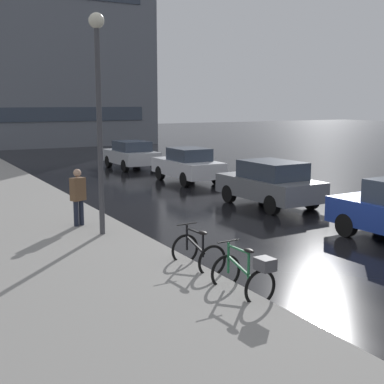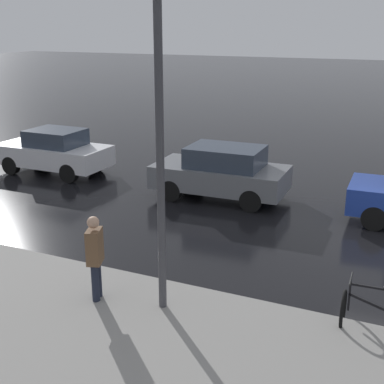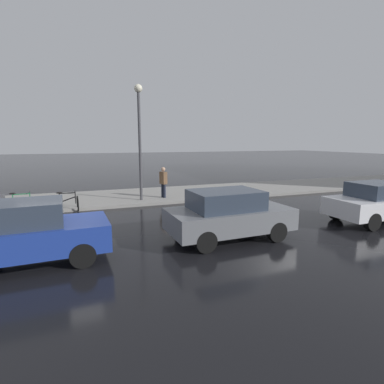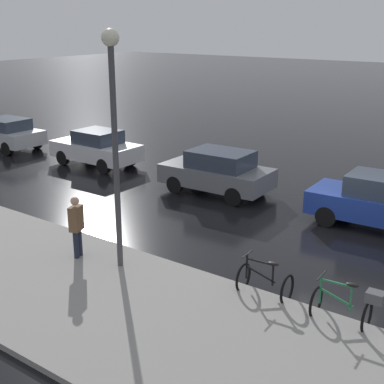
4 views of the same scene
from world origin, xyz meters
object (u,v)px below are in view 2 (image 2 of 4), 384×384
at_px(bicycle_second, 376,313).
at_px(streetlamp, 159,104).
at_px(car_grey, 222,172).
at_px(pedestrian, 95,256).
at_px(car_white, 54,151).

height_order(bicycle_second, streetlamp, streetlamp).
height_order(car_grey, pedestrian, pedestrian).
bearing_deg(bicycle_second, streetlamp, 103.99).
distance_m(bicycle_second, streetlamp, 5.03).
distance_m(bicycle_second, car_grey, 7.73).
distance_m(car_grey, pedestrian, 6.95).
height_order(bicycle_second, pedestrian, pedestrian).
height_order(pedestrian, streetlamp, streetlamp).
relative_size(car_white, pedestrian, 2.25).
bearing_deg(streetlamp, car_white, 48.76).
bearing_deg(streetlamp, bicycle_second, -76.01).
xyz_separation_m(car_grey, streetlamp, (-6.69, -1.51, 3.00)).
bearing_deg(car_grey, streetlamp, -167.30).
bearing_deg(pedestrian, streetlamp, -78.40).
distance_m(car_grey, car_white, 6.36).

